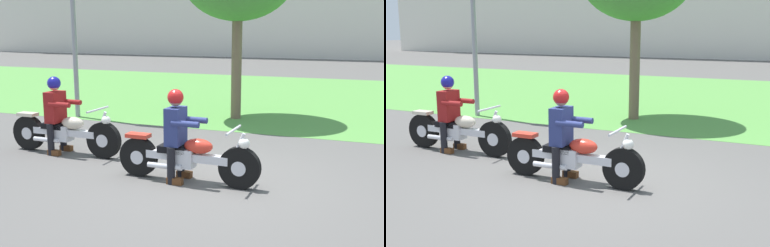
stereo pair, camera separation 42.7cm
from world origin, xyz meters
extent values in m
plane|color=#565451|center=(0.00, 0.00, 0.00)|extent=(120.00, 120.00, 0.00)
cube|color=#549342|center=(0.00, 9.35, 0.00)|extent=(60.00, 12.00, 0.01)
cylinder|color=black|center=(0.59, -0.20, 0.31)|extent=(0.61, 0.12, 0.61)
cylinder|color=silver|center=(0.59, -0.20, 0.31)|extent=(0.21, 0.14, 0.21)
cylinder|color=black|center=(-1.03, -0.20, 0.31)|extent=(0.61, 0.12, 0.61)
cylinder|color=silver|center=(-1.03, -0.20, 0.31)|extent=(0.21, 0.14, 0.21)
cube|color=silver|center=(-0.22, -0.20, 0.39)|extent=(1.29, 0.15, 0.12)
cube|color=silver|center=(-0.27, -0.20, 0.37)|extent=(0.32, 0.24, 0.28)
ellipsoid|color=red|center=(-0.04, -0.20, 0.57)|extent=(0.44, 0.24, 0.22)
cube|color=black|center=(-0.44, -0.20, 0.49)|extent=(0.44, 0.24, 0.10)
cube|color=red|center=(-1.03, -0.20, 0.64)|extent=(0.36, 0.20, 0.06)
cylinder|color=silver|center=(0.54, -0.20, 0.56)|extent=(0.25, 0.05, 0.53)
cylinder|color=silver|center=(0.49, -0.20, 0.85)|extent=(0.04, 0.66, 0.04)
sphere|color=white|center=(0.65, -0.20, 0.67)|extent=(0.16, 0.16, 0.16)
cylinder|color=silver|center=(-0.52, -0.34, 0.25)|extent=(0.55, 0.08, 0.08)
cylinder|color=black|center=(-0.40, -0.02, 0.28)|extent=(0.12, 0.12, 0.56)
cube|color=#593319|center=(-0.34, -0.02, 0.05)|extent=(0.24, 0.10, 0.10)
cylinder|color=black|center=(-0.40, -0.38, 0.28)|extent=(0.12, 0.12, 0.56)
cube|color=#593319|center=(-0.34, -0.38, 0.05)|extent=(0.24, 0.10, 0.10)
cube|color=navy|center=(-0.40, -0.20, 0.84)|extent=(0.22, 0.38, 0.56)
cylinder|color=navy|center=(-0.18, -0.03, 0.92)|extent=(0.42, 0.09, 0.09)
cylinder|color=navy|center=(-0.18, -0.37, 0.92)|extent=(0.42, 0.09, 0.09)
sphere|color=tan|center=(-0.40, -0.20, 1.24)|extent=(0.20, 0.20, 0.20)
sphere|color=#B21919|center=(-0.40, -0.20, 1.27)|extent=(0.24, 0.24, 0.24)
cylinder|color=black|center=(-2.07, 0.48, 0.32)|extent=(0.65, 0.12, 0.64)
cylinder|color=silver|center=(-2.07, 0.48, 0.32)|extent=(0.23, 0.14, 0.23)
cylinder|color=black|center=(-3.70, 0.49, 0.32)|extent=(0.65, 0.12, 0.64)
cylinder|color=silver|center=(-3.70, 0.49, 0.32)|extent=(0.23, 0.14, 0.23)
cube|color=silver|center=(-2.88, 0.48, 0.40)|extent=(1.30, 0.15, 0.12)
cube|color=silver|center=(-2.93, 0.48, 0.38)|extent=(0.32, 0.24, 0.28)
ellipsoid|color=beige|center=(-2.70, 0.48, 0.58)|extent=(0.44, 0.24, 0.22)
cube|color=black|center=(-3.10, 0.48, 0.50)|extent=(0.44, 0.24, 0.10)
cube|color=beige|center=(-3.70, 0.49, 0.67)|extent=(0.36, 0.20, 0.06)
cylinder|color=silver|center=(-2.12, 0.48, 0.57)|extent=(0.25, 0.05, 0.53)
cylinder|color=silver|center=(-2.17, 0.48, 0.86)|extent=(0.04, 0.66, 0.04)
sphere|color=white|center=(-2.01, 0.48, 0.68)|extent=(0.16, 0.16, 0.16)
cylinder|color=silver|center=(-3.19, 0.34, 0.26)|extent=(0.55, 0.08, 0.08)
cylinder|color=black|center=(-3.06, 0.66, 0.29)|extent=(0.12, 0.12, 0.57)
cube|color=#593319|center=(-3.00, 0.66, 0.05)|extent=(0.24, 0.10, 0.10)
cylinder|color=black|center=(-3.07, 0.30, 0.29)|extent=(0.12, 0.12, 0.57)
cube|color=#593319|center=(-3.01, 0.30, 0.05)|extent=(0.24, 0.10, 0.10)
cube|color=maroon|center=(-3.06, 0.48, 0.85)|extent=(0.22, 0.38, 0.56)
cylinder|color=maroon|center=(-2.84, 0.65, 0.93)|extent=(0.42, 0.09, 0.09)
cylinder|color=maroon|center=(-2.85, 0.31, 0.93)|extent=(0.42, 0.09, 0.09)
sphere|color=#D8A884|center=(-3.06, 0.48, 1.25)|extent=(0.20, 0.20, 0.20)
sphere|color=navy|center=(-3.06, 0.48, 1.28)|extent=(0.24, 0.24, 0.24)
cylinder|color=brown|center=(-0.98, 4.92, 1.27)|extent=(0.25, 0.25, 2.53)
cylinder|color=gray|center=(-4.80, 3.63, 2.70)|extent=(0.12, 0.12, 5.40)
camera|label=1|loc=(2.36, -6.53, 2.28)|focal=44.79mm
camera|label=2|loc=(2.75, -6.36, 2.28)|focal=44.79mm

